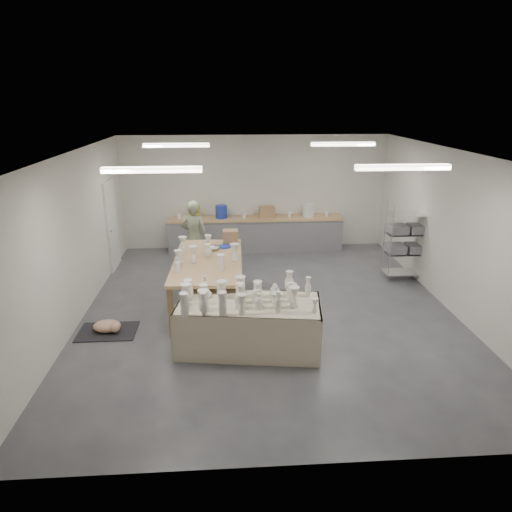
{
  "coord_description": "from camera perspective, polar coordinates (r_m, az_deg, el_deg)",
  "views": [
    {
      "loc": [
        -0.78,
        -8.01,
        3.89
      ],
      "look_at": [
        -0.23,
        0.15,
        1.05
      ],
      "focal_mm": 32.0,
      "sensor_mm": 36.0,
      "label": 1
    }
  ],
  "objects": [
    {
      "name": "room",
      "position": [
        8.33,
        0.85,
        6.42
      ],
      "size": [
        8.0,
        8.02,
        3.0
      ],
      "color": "#424449",
      "rests_on": "ground"
    },
    {
      "name": "back_counter",
      "position": [
        12.2,
        -0.11,
        2.96
      ],
      "size": [
        4.6,
        0.6,
        1.24
      ],
      "color": "tan",
      "rests_on": "ground"
    },
    {
      "name": "red_stool",
      "position": [
        11.1,
        -7.51,
        0.06
      ],
      "size": [
        0.4,
        0.4,
        0.33
      ],
      "rotation": [
        0.0,
        0.0,
        0.17
      ],
      "color": "red",
      "rests_on": "ground"
    },
    {
      "name": "potter",
      "position": [
        10.67,
        -7.72,
        2.43
      ],
      "size": [
        0.69,
        0.52,
        1.7
      ],
      "primitive_type": "imported",
      "rotation": [
        0.0,
        0.0,
        2.95
      ],
      "color": "gray",
      "rests_on": "ground"
    },
    {
      "name": "drying_table",
      "position": [
        7.46,
        -1.07,
        -8.32
      ],
      "size": [
        2.42,
        1.4,
        1.18
      ],
      "rotation": [
        0.0,
        0.0,
        -0.14
      ],
      "color": "olive",
      "rests_on": "ground"
    },
    {
      "name": "rug",
      "position": [
        8.52,
        -18.05,
        -8.97
      ],
      "size": [
        1.0,
        0.7,
        0.02
      ],
      "primitive_type": "cube",
      "color": "black",
      "rests_on": "ground"
    },
    {
      "name": "wire_shelf",
      "position": [
        10.64,
        18.26,
        1.95
      ],
      "size": [
        0.88,
        0.48,
        1.8
      ],
      "color": "silver",
      "rests_on": "ground"
    },
    {
      "name": "work_table",
      "position": [
        8.87,
        -5.97,
        -0.31
      ],
      "size": [
        1.35,
        2.61,
        1.34
      ],
      "rotation": [
        0.0,
        0.0,
        -0.02
      ],
      "color": "tan",
      "rests_on": "ground"
    },
    {
      "name": "cat",
      "position": [
        8.45,
        -18.0,
        -8.34
      ],
      "size": [
        0.49,
        0.36,
        0.2
      ],
      "rotation": [
        0.0,
        0.0,
        -0.02
      ],
      "color": "white",
      "rests_on": "rug"
    }
  ]
}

